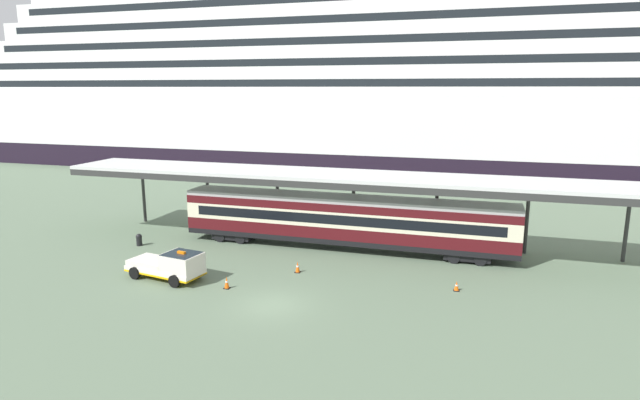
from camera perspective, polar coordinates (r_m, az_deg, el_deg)
ground_plane at (r=30.88m, az=-5.22°, el=-11.21°), size 400.00×400.00×0.00m
cruise_ship at (r=81.22m, az=4.81°, el=12.91°), size 141.81×22.48×39.78m
platform_canopy at (r=40.10m, az=2.86°, el=2.43°), size 46.19×5.53×5.77m
train_carriage at (r=40.33m, az=2.66°, el=-2.13°), size 25.41×2.81×4.11m
service_truck at (r=35.59m, az=-15.77°, el=-6.73°), size 5.46×2.91×2.02m
traffic_cone_near at (r=33.49m, az=-10.02°, el=-8.76°), size 0.36×0.36×0.77m
traffic_cone_mid at (r=33.71m, az=14.51°, el=-8.97°), size 0.36×0.36×0.62m
traffic_cone_far at (r=35.75m, az=-2.43°, el=-7.23°), size 0.36×0.36×0.76m
quay_bollard at (r=43.94m, az=-18.93°, el=-4.02°), size 0.48×0.48×0.96m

